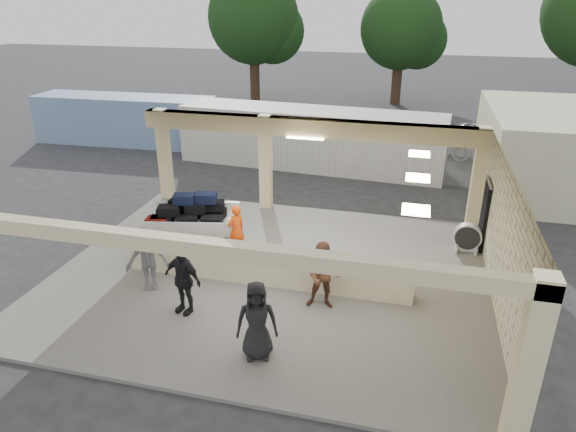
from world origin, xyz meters
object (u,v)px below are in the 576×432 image
(baggage_handler, at_px, (236,231))
(car_dark, at_px, (480,141))
(luggage_cart, at_px, (190,217))
(car_white_a, at_px, (505,142))
(passenger_c, at_px, (148,259))
(drum_fan, at_px, (467,237))
(passenger_b, at_px, (182,279))
(passenger_d, at_px, (257,321))
(container_blue, at_px, (125,120))
(baggage_counter, at_px, (265,266))
(container_white, at_px, (310,138))
(passenger_a, at_px, (324,276))

(baggage_handler, relative_size, car_dark, 0.38)
(luggage_cart, xyz_separation_m, car_white_a, (10.88, 12.42, -0.18))
(luggage_cart, xyz_separation_m, passenger_c, (0.10, -2.91, 0.04))
(drum_fan, bearing_deg, passenger_b, -140.37)
(luggage_cart, xyz_separation_m, passenger_d, (3.72, -4.86, 0.04))
(passenger_c, relative_size, container_blue, 0.19)
(car_white_a, bearing_deg, baggage_handler, 147.30)
(passenger_b, height_order, container_blue, container_blue)
(baggage_counter, height_order, passenger_b, passenger_b)
(car_white_a, distance_m, container_white, 9.58)
(luggage_cart, distance_m, passenger_d, 6.12)
(baggage_counter, height_order, baggage_handler, baggage_handler)
(passenger_b, xyz_separation_m, car_dark, (8.34, 16.38, -0.31))
(passenger_d, relative_size, container_white, 0.15)
(baggage_counter, bearing_deg, car_white_a, 60.95)
(passenger_d, xyz_separation_m, container_blue, (-12.13, 15.40, 0.22))
(container_white, distance_m, container_blue, 10.49)
(drum_fan, distance_m, car_white_a, 11.23)
(baggage_counter, height_order, passenger_a, passenger_a)
(car_white_a, height_order, car_dark, car_white_a)
(drum_fan, bearing_deg, car_white_a, 81.33)
(car_white_a, distance_m, container_blue, 19.39)
(passenger_a, relative_size, container_blue, 0.19)
(luggage_cart, height_order, car_white_a, luggage_cart)
(car_dark, relative_size, container_blue, 0.44)
(baggage_counter, bearing_deg, car_dark, 64.94)
(baggage_handler, relative_size, passenger_c, 0.89)
(container_blue, bearing_deg, passenger_d, -53.81)
(passenger_b, bearing_deg, luggage_cart, 127.03)
(baggage_handler, xyz_separation_m, car_white_a, (9.19, 12.90, -0.12))
(baggage_handler, xyz_separation_m, passenger_d, (2.03, -4.39, 0.11))
(luggage_cart, distance_m, passenger_c, 2.91)
(baggage_handler, distance_m, passenger_c, 2.91)
(baggage_counter, relative_size, car_white_a, 1.47)
(luggage_cart, distance_m, container_white, 9.19)
(luggage_cart, xyz_separation_m, container_blue, (-8.42, 10.54, 0.26))
(car_white_a, xyz_separation_m, car_dark, (-1.11, 0.31, -0.09))
(passenger_c, xyz_separation_m, passenger_d, (3.62, -1.95, 0.01))
(luggage_cart, distance_m, container_blue, 13.49)
(baggage_counter, xyz_separation_m, passenger_a, (1.78, -0.80, 0.41))
(baggage_handler, relative_size, passenger_a, 0.90)
(luggage_cart, bearing_deg, passenger_b, -80.49)
(luggage_cart, bearing_deg, container_blue, 116.69)
(passenger_d, bearing_deg, baggage_counter, 86.70)
(baggage_handler, bearing_deg, container_blue, -102.27)
(baggage_handler, xyz_separation_m, container_white, (0.26, 9.45, 0.40))
(baggage_handler, distance_m, passenger_d, 4.83)
(passenger_a, bearing_deg, container_white, 99.22)
(drum_fan, xyz_separation_m, container_blue, (-16.89, 9.09, 0.64))
(baggage_counter, distance_m, passenger_d, 3.17)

